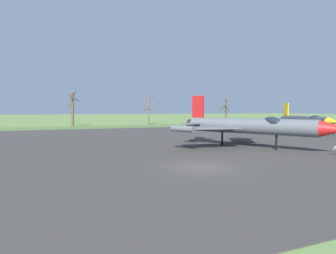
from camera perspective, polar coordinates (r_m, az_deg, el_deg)
ground_plane at (r=19.99m, az=6.55°, el=-7.83°), size 600.00×600.00×0.00m
asphalt_apron at (r=35.42m, az=-7.01°, el=-2.97°), size 106.26×56.00×0.05m
grass_verge_strip at (r=68.65m, az=-14.87°, el=-0.06°), size 166.26×12.00×0.06m
jet_fighter_front_left at (r=54.99m, az=25.10°, el=1.20°), size 11.03×15.57×5.29m
info_placard_front_left at (r=48.94m, az=29.56°, el=-0.95°), size 0.57×0.26×1.00m
jet_fighter_front_right at (r=31.00m, az=15.65°, el=0.25°), size 13.43×15.69×5.54m
bare_tree_right_of_center at (r=74.29m, az=-18.07°, el=3.53°), size 2.57×2.63×8.68m
bare_tree_far_right at (r=79.72m, az=-3.72°, el=3.58°), size 3.89×3.88×9.03m
bare_tree_backdrop_extra at (r=87.09m, az=11.13°, el=3.19°), size 2.75×3.13×7.55m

